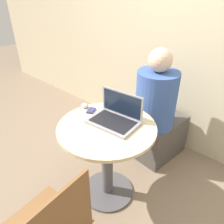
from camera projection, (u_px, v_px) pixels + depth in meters
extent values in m
plane|color=#7F6B56|center=(108.00, 191.00, 1.99)|extent=(12.00, 12.00, 0.00)
cube|color=beige|center=(186.00, 25.00, 2.02)|extent=(7.00, 0.05, 2.60)
cylinder|color=#4C4C51|center=(108.00, 190.00, 1.98)|extent=(0.45, 0.45, 0.02)
cylinder|color=#4C4C51|center=(107.00, 162.00, 1.81)|extent=(0.09, 0.09, 0.67)
cylinder|color=beige|center=(107.00, 127.00, 1.63)|extent=(0.75, 0.75, 0.02)
cube|color=gray|center=(113.00, 122.00, 1.65)|extent=(0.39, 0.28, 0.02)
cube|color=black|center=(113.00, 121.00, 1.64)|extent=(0.34, 0.22, 0.00)
cube|color=gray|center=(122.00, 104.00, 1.67)|extent=(0.36, 0.05, 0.20)
cube|color=#141E33|center=(122.00, 104.00, 1.67)|extent=(0.33, 0.03, 0.17)
cube|color=navy|center=(91.00, 110.00, 1.80)|extent=(0.08, 0.10, 0.02)
ellipsoid|color=#B2B2B7|center=(85.00, 106.00, 1.85)|extent=(0.07, 0.05, 0.04)
cylinder|color=brown|center=(54.00, 212.00, 1.56)|extent=(0.04, 0.04, 0.44)
cube|color=brown|center=(63.00, 223.00, 1.02)|extent=(0.05, 0.37, 0.41)
cube|color=#4C4742|center=(159.00, 136.00, 2.33)|extent=(0.41, 0.56, 0.44)
cylinder|color=#38569E|center=(156.00, 100.00, 2.01)|extent=(0.37, 0.37, 0.54)
sphere|color=beige|center=(160.00, 60.00, 1.82)|extent=(0.20, 0.20, 0.20)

